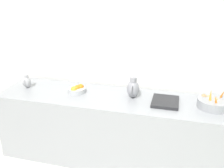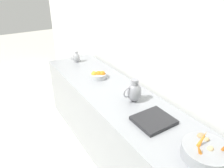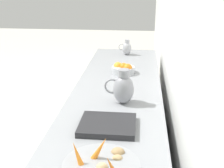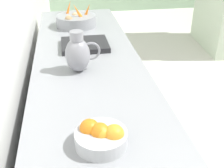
% 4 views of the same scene
% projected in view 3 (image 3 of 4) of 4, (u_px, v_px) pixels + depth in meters
% --- Properties ---
extents(tile_wall_left, '(0.10, 8.49, 3.00)m').
position_uv_depth(tile_wall_left, '(196.00, 25.00, 1.61)').
color(tile_wall_left, white).
rests_on(tile_wall_left, ground_plane).
extents(prep_counter, '(0.71, 3.10, 0.87)m').
position_uv_depth(prep_counter, '(115.00, 147.00, 2.49)').
color(prep_counter, gray).
rests_on(prep_counter, ground_plane).
extents(orange_bowl, '(0.22, 0.22, 0.10)m').
position_uv_depth(orange_bowl, '(123.00, 69.00, 2.88)').
color(orange_bowl, '#ADAFB5').
rests_on(orange_bowl, prep_counter).
extents(metal_pitcher_tall, '(0.21, 0.15, 0.25)m').
position_uv_depth(metal_pitcher_tall, '(123.00, 88.00, 2.20)').
color(metal_pitcher_tall, gray).
rests_on(metal_pitcher_tall, prep_counter).
extents(metal_pitcher_short, '(0.15, 0.10, 0.18)m').
position_uv_depth(metal_pitcher_short, '(127.00, 48.00, 3.52)').
color(metal_pitcher_short, '#A3A3A8').
rests_on(metal_pitcher_short, prep_counter).
extents(counter_sink_basin, '(0.34, 0.30, 0.04)m').
position_uv_depth(counter_sink_basin, '(108.00, 125.00, 1.87)').
color(counter_sink_basin, '#232326').
rests_on(counter_sink_basin, prep_counter).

